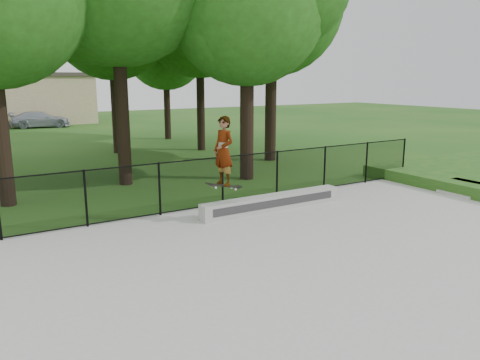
{
  "coord_description": "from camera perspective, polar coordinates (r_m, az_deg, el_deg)",
  "views": [
    {
      "loc": [
        -6.64,
        -6.0,
        3.8
      ],
      "look_at": [
        -0.43,
        4.2,
        1.2
      ],
      "focal_mm": 35.0,
      "sensor_mm": 36.0,
      "label": 1
    }
  ],
  "objects": [
    {
      "name": "skater_airborne",
      "position": [
        12.25,
        -2.01,
        3.43
      ],
      "size": [
        0.83,
        0.74,
        1.99
      ],
      "color": "black",
      "rests_on": "ground"
    },
    {
      "name": "concrete_steps",
      "position": [
        17.22,
        25.71,
        -1.11
      ],
      "size": [
        1.07,
        1.2,
        0.45
      ],
      "color": "#A7A6A1",
      "rests_on": "ground"
    },
    {
      "name": "concrete_slab",
      "position": [
        9.71,
        15.52,
        -11.03
      ],
      "size": [
        14.0,
        12.0,
        0.06
      ],
      "primitive_type": "cube",
      "color": "#A7A6A1",
      "rests_on": "ground"
    },
    {
      "name": "distant_building",
      "position": [
        44.27,
        -25.65,
        8.96
      ],
      "size": [
        12.4,
        6.4,
        4.3
      ],
      "color": "beige",
      "rests_on": "ground"
    },
    {
      "name": "ground",
      "position": [
        9.72,
        15.51,
        -11.19
      ],
      "size": [
        100.0,
        100.0,
        0.0
      ],
      "primitive_type": "plane",
      "color": "#1D5116",
      "rests_on": "ground"
    },
    {
      "name": "chainlink_fence",
      "position": [
        13.95,
        -2.14,
        -0.1
      ],
      "size": [
        16.06,
        0.06,
        1.5
      ],
      "color": "black",
      "rests_on": "concrete_slab"
    },
    {
      "name": "grind_ledge",
      "position": [
        13.6,
        3.99,
        -2.73
      ],
      "size": [
        4.59,
        0.4,
        0.45
      ],
      "primitive_type": "cube",
      "color": "#A7A7A2",
      "rests_on": "concrete_slab"
    },
    {
      "name": "tree_row",
      "position": [
        21.08,
        -12.16,
        20.06
      ],
      "size": [
        20.6,
        18.4,
        11.02
      ],
      "color": "black",
      "rests_on": "ground"
    },
    {
      "name": "car_c",
      "position": [
        40.41,
        -23.16,
        6.8
      ],
      "size": [
        4.23,
        2.33,
        1.27
      ],
      "primitive_type": "imported",
      "rotation": [
        0.0,
        0.0,
        1.43
      ],
      "color": "#989EAC",
      "rests_on": "ground"
    }
  ]
}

